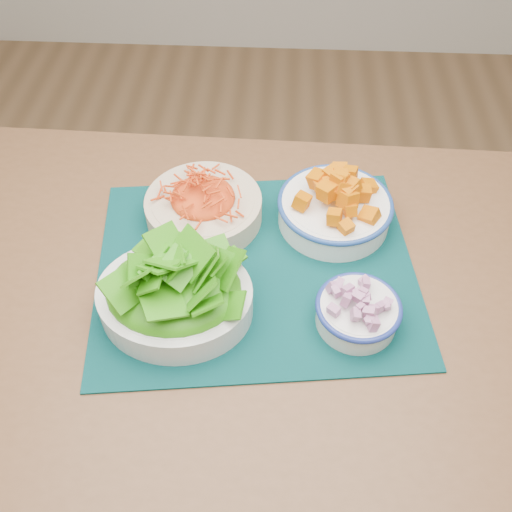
{
  "coord_description": "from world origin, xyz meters",
  "views": [
    {
      "loc": [
        -0.23,
        -0.75,
        1.52
      ],
      "look_at": [
        -0.27,
        -0.11,
        0.78
      ],
      "focal_mm": 40.0,
      "sensor_mm": 36.0,
      "label": 1
    }
  ],
  "objects": [
    {
      "name": "table",
      "position": [
        -0.31,
        -0.16,
        0.66
      ],
      "size": [
        1.27,
        0.86,
        0.75
      ],
      "rotation": [
        0.0,
        0.0,
        -0.02
      ],
      "color": "brown",
      "rests_on": "ground"
    },
    {
      "name": "carrot_bowl",
      "position": [
        -0.37,
        0.01,
        0.79
      ],
      "size": [
        0.27,
        0.27,
        0.09
      ],
      "rotation": [
        0.0,
        0.0,
        -0.3
      ],
      "color": "beige",
      "rests_on": "placemat"
    },
    {
      "name": "placemat",
      "position": [
        -0.27,
        -0.11,
        0.75
      ],
      "size": [
        0.6,
        0.51,
        0.0
      ],
      "primitive_type": "cube",
      "rotation": [
        0.0,
        0.0,
        0.12
      ],
      "color": "black",
      "rests_on": "table"
    },
    {
      "name": "squash_bowl",
      "position": [
        -0.13,
        0.01,
        0.8
      ],
      "size": [
        0.22,
        0.22,
        0.11
      ],
      "rotation": [
        0.0,
        0.0,
        0.09
      ],
      "color": "white",
      "rests_on": "placemat"
    },
    {
      "name": "ground",
      "position": [
        0.0,
        0.0,
        0.0
      ],
      "size": [
        4.0,
        4.0,
        0.0
      ],
      "primitive_type": "plane",
      "color": "#916C46",
      "rests_on": "ground"
    },
    {
      "name": "onion_bowl",
      "position": [
        -0.1,
        -0.22,
        0.79
      ],
      "size": [
        0.16,
        0.16,
        0.07
      ],
      "rotation": [
        0.0,
        0.0,
        -0.32
      ],
      "color": "white",
      "rests_on": "placemat"
    },
    {
      "name": "lettuce_bowl",
      "position": [
        -0.39,
        -0.21,
        0.81
      ],
      "size": [
        0.26,
        0.22,
        0.12
      ],
      "rotation": [
        0.0,
        0.0,
        -0.05
      ],
      "color": "silver",
      "rests_on": "placemat"
    }
  ]
}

